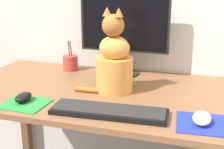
# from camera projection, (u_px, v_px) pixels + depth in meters

# --- Properties ---
(desk) EXTENTS (1.47, 0.76, 0.72)m
(desk) POSITION_uv_depth(u_px,v_px,m) (107.00, 107.00, 1.52)
(desk) COLOR brown
(desk) RESTS_ON ground_plane
(monitor) EXTENTS (0.49, 0.17, 0.44)m
(monitor) POSITION_uv_depth(u_px,v_px,m) (124.00, 29.00, 1.67)
(monitor) COLOR black
(monitor) RESTS_ON desk
(keyboard) EXTENTS (0.47, 0.16, 0.02)m
(keyboard) POSITION_uv_depth(u_px,v_px,m) (109.00, 111.00, 1.23)
(keyboard) COLOR black
(keyboard) RESTS_ON desk
(mousepad_left) EXTENTS (0.19, 0.17, 0.00)m
(mousepad_left) POSITION_uv_depth(u_px,v_px,m) (25.00, 104.00, 1.33)
(mousepad_left) COLOR #238438
(mousepad_left) RESTS_ON desk
(mousepad_right) EXTENTS (0.22, 0.20, 0.00)m
(mousepad_right) POSITION_uv_depth(u_px,v_px,m) (206.00, 124.00, 1.14)
(mousepad_right) COLOR #1E2D9E
(mousepad_right) RESTS_ON desk
(computer_mouse_left) EXTENTS (0.06, 0.10, 0.04)m
(computer_mouse_left) POSITION_uv_depth(u_px,v_px,m) (23.00, 97.00, 1.34)
(computer_mouse_left) COLOR black
(computer_mouse_left) RESTS_ON mousepad_left
(computer_mouse_right) EXTENTS (0.07, 0.11, 0.04)m
(computer_mouse_right) POSITION_uv_depth(u_px,v_px,m) (202.00, 118.00, 1.14)
(computer_mouse_right) COLOR white
(computer_mouse_right) RESTS_ON mousepad_right
(cat) EXTENTS (0.29, 0.22, 0.39)m
(cat) POSITION_uv_depth(u_px,v_px,m) (114.00, 61.00, 1.44)
(cat) COLOR #D6893D
(cat) RESTS_ON desk
(pen_cup) EXTENTS (0.09, 0.09, 0.17)m
(pen_cup) POSITION_uv_depth(u_px,v_px,m) (70.00, 63.00, 1.81)
(pen_cup) COLOR #B23833
(pen_cup) RESTS_ON desk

